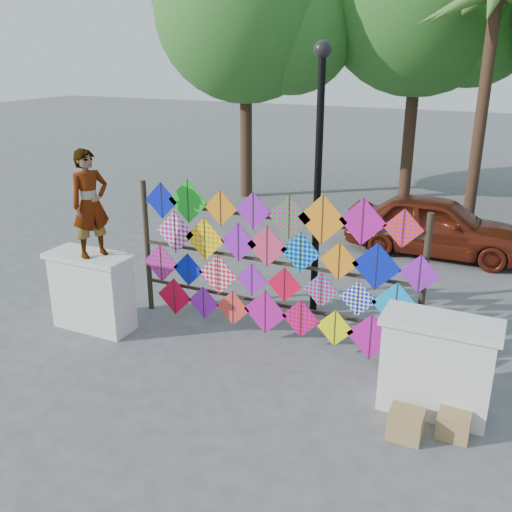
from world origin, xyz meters
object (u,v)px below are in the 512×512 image
kite_rack (273,265)px  sedan (436,225)px  vendor_woman (90,204)px  lamppost (319,157)px

kite_rack → sedan: size_ratio=1.27×
vendor_woman → lamppost: (2.86, 2.20, 0.58)m
kite_rack → lamppost: (0.23, 1.27, 1.47)m
kite_rack → sedan: kite_rack is taller
lamppost → kite_rack: bearing=-100.1°
sedan → kite_rack: bearing=162.2°
kite_rack → sedan: (1.65, 5.22, -0.56)m
lamppost → vendor_woman: bearing=-142.4°
sedan → vendor_woman: bearing=144.9°
sedan → lamppost: lamppost is taller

